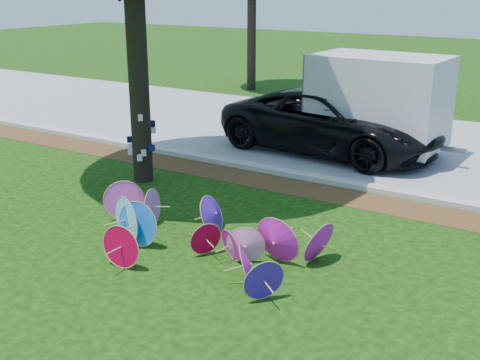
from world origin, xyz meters
name	(u,v)px	position (x,y,z in m)	size (l,w,h in m)	color
ground	(148,261)	(0.00, 0.00, 0.00)	(90.00, 90.00, 0.00)	black
mulch_strip	(281,185)	(0.00, 4.50, 0.01)	(90.00, 1.00, 0.01)	#472D16
curb	(295,174)	(0.00, 5.20, 0.06)	(90.00, 0.30, 0.12)	#B7B5AD
street	(361,139)	(0.00, 9.35, 0.01)	(90.00, 8.00, 0.01)	gray
parasol_pile	(194,230)	(0.40, 0.72, 0.36)	(4.51, 2.37, 0.83)	#6BCBFB
black_van	(331,122)	(-0.20, 7.61, 0.80)	(2.66, 5.78, 1.61)	black
cargo_trailer	(379,101)	(0.92, 7.95, 1.43)	(3.23, 2.05, 2.86)	silver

